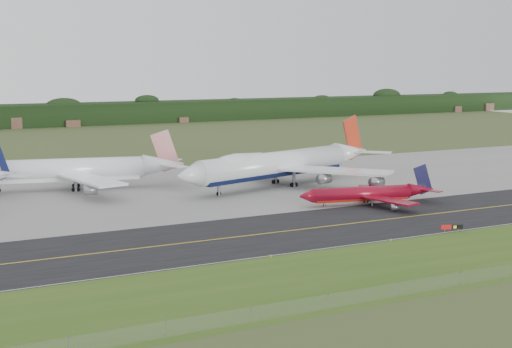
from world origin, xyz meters
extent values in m
plane|color=#3E4B23|center=(0.00, 0.00, 0.00)|extent=(600.00, 600.00, 0.00)
cube|color=#375719|center=(0.00, -35.00, 0.01)|extent=(400.00, 30.00, 0.01)
cube|color=black|center=(0.00, -4.00, 0.01)|extent=(400.00, 32.00, 0.02)
cube|color=gray|center=(0.00, 51.00, 0.01)|extent=(400.00, 78.00, 0.01)
cube|color=yellow|center=(0.00, -4.00, 0.03)|extent=(400.00, 0.40, 0.00)
cube|color=silver|center=(0.00, -19.50, 0.03)|extent=(400.00, 0.25, 0.00)
plane|color=slate|center=(0.00, -48.00, 1.10)|extent=(320.00, 0.00, 320.00)
cylinder|color=slate|center=(0.00, -48.00, 1.10)|extent=(0.10, 0.10, 2.20)
cylinder|color=slate|center=(-60.00, -48.00, 1.10)|extent=(0.10, 0.10, 2.20)
cube|color=black|center=(0.00, 275.00, 6.00)|extent=(700.00, 24.00, 12.00)
cylinder|color=white|center=(9.64, 44.31, 6.49)|extent=(52.48, 21.50, 6.70)
cube|color=black|center=(9.64, 44.31, 4.31)|extent=(49.48, 19.14, 2.35)
cone|color=white|center=(-18.80, 35.83, 6.49)|extent=(8.24, 8.31, 6.70)
cone|color=white|center=(41.60, 53.84, 6.99)|extent=(15.26, 10.40, 6.70)
ellipsoid|color=white|center=(-4.52, 40.09, 8.33)|extent=(14.73, 9.36, 4.27)
cube|color=white|center=(22.69, 32.62, 5.32)|extent=(26.95, 28.66, 0.57)
cube|color=white|center=(14.16, 61.24, 5.32)|extent=(13.79, 30.93, 0.57)
cube|color=red|center=(42.32, 54.06, 11.55)|extent=(9.38, 3.27, 13.88)
cylinder|color=gray|center=(18.56, 32.07, 3.49)|extent=(4.31, 3.74, 2.81)
cylinder|color=gray|center=(10.40, 59.44, 3.49)|extent=(4.31, 3.74, 2.81)
cylinder|color=gray|center=(28.07, 21.36, 3.49)|extent=(4.31, 3.74, 2.81)
cylinder|color=gray|center=(12.49, 73.61, 3.49)|extent=(4.31, 3.74, 2.81)
cylinder|color=black|center=(-9.57, 38.59, 0.60)|extent=(1.31, 0.86, 1.21)
cylinder|color=slate|center=(14.74, 41.99, 2.24)|extent=(1.17, 1.17, 4.48)
cylinder|color=black|center=(14.74, 41.99, 0.60)|extent=(1.33, 0.92, 1.21)
cylinder|color=slate|center=(12.64, 49.05, 2.24)|extent=(1.17, 1.17, 4.48)
cylinder|color=black|center=(12.64, 49.05, 0.60)|extent=(1.33, 0.92, 1.21)
cylinder|color=maroon|center=(17.10, 12.41, 2.78)|extent=(25.38, 8.46, 3.41)
cube|color=maroon|center=(17.10, 12.41, 1.67)|extent=(23.97, 7.37, 1.19)
cone|color=maroon|center=(3.22, 15.29, 2.78)|extent=(3.78, 3.98, 3.41)
cone|color=maroon|center=(32.70, 9.17, 3.04)|extent=(7.21, 4.69, 3.41)
cube|color=maroon|center=(19.91, 4.65, 2.19)|extent=(7.66, 14.71, 0.38)
cube|color=maroon|center=(22.76, 18.40, 2.19)|extent=(12.04, 13.98, 0.38)
cube|color=black|center=(33.17, 9.07, 5.61)|extent=(5.33, 1.36, 7.77)
cylinder|color=gray|center=(18.98, 1.42, 1.25)|extent=(2.12, 1.78, 1.43)
cylinder|color=gray|center=(23.20, 21.74, 1.25)|extent=(2.12, 1.78, 1.43)
cylinder|color=black|center=(7.72, 14.35, 0.31)|extent=(0.66, 0.40, 0.61)
cylinder|color=slate|center=(18.70, 10.16, 0.88)|extent=(0.56, 0.56, 1.76)
cylinder|color=black|center=(18.70, 10.16, 0.31)|extent=(0.66, 0.43, 0.61)
cylinder|color=slate|center=(19.46, 13.83, 0.88)|extent=(0.56, 0.56, 1.76)
cylinder|color=black|center=(19.46, 13.83, 0.31)|extent=(0.66, 0.43, 0.61)
cylinder|color=white|center=(-44.38, 65.40, 5.63)|extent=(43.78, 15.45, 6.04)
cube|color=white|center=(-44.38, 65.40, 3.66)|extent=(41.32, 13.50, 2.12)
cone|color=white|center=(-17.55, 59.36, 6.08)|extent=(12.53, 8.42, 6.04)
cube|color=white|center=(-39.68, 51.57, 4.57)|extent=(12.99, 26.03, 0.54)
cube|color=white|center=(-34.20, 75.88, 4.57)|extent=(21.45, 24.53, 0.54)
cube|color=#AB0C11|center=(-16.89, 59.21, 10.00)|extent=(8.24, 2.30, 12.01)
cylinder|color=gray|center=(-41.34, 45.83, 2.92)|extent=(3.78, 3.20, 2.54)
cylinder|color=gray|center=(-33.25, 81.77, 2.92)|extent=(3.78, 3.20, 2.54)
cylinder|color=slate|center=(-41.71, 61.39, 1.91)|extent=(1.01, 1.01, 3.81)
cylinder|color=black|center=(-41.71, 61.39, 0.54)|extent=(1.18, 0.77, 1.09)
cylinder|color=slate|center=(-40.25, 67.88, 1.91)|extent=(1.01, 1.01, 3.81)
cylinder|color=black|center=(-40.25, 67.88, 0.54)|extent=(1.18, 0.77, 1.09)
cylinder|color=slate|center=(15.81, -19.35, 0.34)|extent=(0.12, 0.12, 0.68)
cylinder|color=slate|center=(18.56, -20.26, 0.34)|extent=(0.12, 0.12, 0.68)
cube|color=#950D0B|center=(16.09, -19.45, 1.11)|extent=(2.07, 0.83, 0.87)
cube|color=black|center=(17.83, -20.02, 1.11)|extent=(0.97, 0.47, 0.87)
cube|color=black|center=(18.93, -20.38, 1.11)|extent=(1.15, 0.53, 0.87)
cylinder|color=yellow|center=(-24.81, -20.50, 0.25)|extent=(0.16, 0.16, 0.50)
cylinder|color=yellow|center=(1.41, -20.50, 0.25)|extent=(0.16, 0.16, 0.50)
camera|label=1|loc=(-81.50, -129.75, 34.18)|focal=50.00mm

